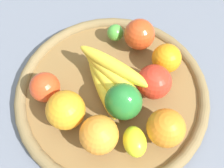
{
  "coord_description": "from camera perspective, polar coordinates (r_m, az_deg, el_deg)",
  "views": [
    {
      "loc": [
        -0.05,
        -0.28,
        0.56
      ],
      "look_at": [
        0.0,
        0.0,
        0.06
      ],
      "focal_mm": 41.05,
      "sensor_mm": 36.0,
      "label": 1
    }
  ],
  "objects": [
    {
      "name": "apple_0",
      "position": [
        0.57,
        -14.7,
        -0.71
      ],
      "size": [
        0.08,
        0.08,
        0.07
      ],
      "primitive_type": "sphere",
      "rotation": [
        0.0,
        0.0,
        3.47
      ],
      "color": "#DA451F",
      "rests_on": "basket"
    },
    {
      "name": "orange_0",
      "position": [
        0.51,
        -2.9,
        -11.2
      ],
      "size": [
        0.1,
        0.1,
        0.08
      ],
      "primitive_type": "sphere",
      "rotation": [
        0.0,
        0.0,
        6.01
      ],
      "color": "orange",
      "rests_on": "basket"
    },
    {
      "name": "lime_0",
      "position": [
        0.66,
        0.75,
        11.36
      ],
      "size": [
        0.05,
        0.05,
        0.04
      ],
      "primitive_type": "sphere",
      "rotation": [
        0.0,
        0.0,
        3.29
      ],
      "color": "green",
      "rests_on": "basket"
    },
    {
      "name": "apple_2",
      "position": [
        0.64,
        6.12,
        10.91
      ],
      "size": [
        0.1,
        0.1,
        0.08
      ],
      "primitive_type": "sphere",
      "rotation": [
        0.0,
        0.0,
        5.1
      ],
      "color": "#CC461C",
      "rests_on": "basket"
    },
    {
      "name": "ground_plane",
      "position": [
        0.62,
        0.0,
        -2.53
      ],
      "size": [
        2.4,
        2.4,
        0.0
      ],
      "primitive_type": "plane",
      "color": "slate",
      "rests_on": "ground"
    },
    {
      "name": "orange_2",
      "position": [
        0.53,
        -10.27,
        -5.72
      ],
      "size": [
        0.11,
        0.11,
        0.08
      ],
      "primitive_type": "sphere",
      "rotation": [
        0.0,
        0.0,
        5.36
      ],
      "color": "orange",
      "rests_on": "basket"
    },
    {
      "name": "basket",
      "position": [
        0.61,
        0.0,
        -1.78
      ],
      "size": [
        0.46,
        0.46,
        0.04
      ],
      "color": "olive",
      "rests_on": "ground_plane"
    },
    {
      "name": "bell_pepper",
      "position": [
        0.53,
        2.56,
        -3.96
      ],
      "size": [
        0.1,
        0.1,
        0.09
      ],
      "primitive_type": "ellipsoid",
      "rotation": [
        0.0,
        0.0,
        2.72
      ],
      "color": "#257A30",
      "rests_on": "basket"
    },
    {
      "name": "apple_1",
      "position": [
        0.56,
        9.33,
        0.47
      ],
      "size": [
        0.1,
        0.1,
        0.08
      ],
      "primitive_type": "sphere",
      "rotation": [
        0.0,
        0.0,
        5.01
      ],
      "color": "red",
      "rests_on": "basket"
    },
    {
      "name": "orange_3",
      "position": [
        0.52,
        11.91,
        -9.54
      ],
      "size": [
        0.11,
        0.11,
        0.08
      ],
      "primitive_type": "sphere",
      "rotation": [
        0.0,
        0.0,
        5.37
      ],
      "color": "orange",
      "rests_on": "basket"
    },
    {
      "name": "orange_1",
      "position": [
        0.61,
        12.04,
        5.61
      ],
      "size": [
        0.08,
        0.08,
        0.07
      ],
      "primitive_type": "sphere",
      "rotation": [
        0.0,
        0.0,
        3.32
      ],
      "color": "orange",
      "rests_on": "basket"
    },
    {
      "name": "banana_bunch",
      "position": [
        0.57,
        -0.89,
        1.93
      ],
      "size": [
        0.15,
        0.19,
        0.07
      ],
      "color": "yellow",
      "rests_on": "basket"
    },
    {
      "name": "lemon_0",
      "position": [
        0.52,
        5.08,
        -12.65
      ],
      "size": [
        0.05,
        0.06,
        0.05
      ],
      "primitive_type": "ellipsoid",
      "rotation": [
        0.0,
        0.0,
        4.72
      ],
      "color": "yellow",
      "rests_on": "basket"
    }
  ]
}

